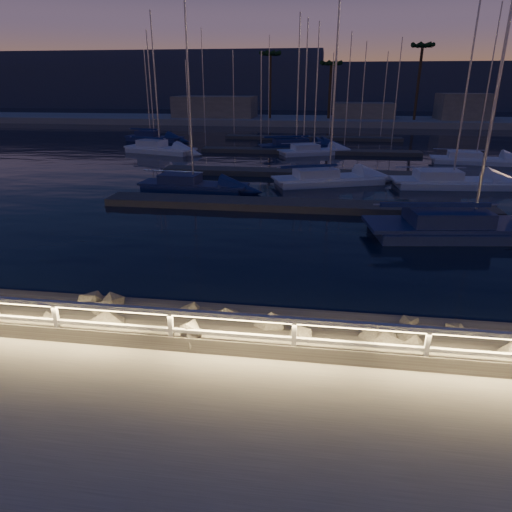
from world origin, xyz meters
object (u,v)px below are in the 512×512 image
object	(u,v)px
guard_rail	(249,326)
sailboat_c	(326,178)
sailboat_d	(467,226)
sailboat_l	(473,159)
sailboat_j	(302,145)
sailboat_f	(191,185)
sailboat_k	(312,151)
sailboat_n	(294,146)
sailboat_e	(158,148)
sailboat_m	(153,137)
sailboat_g	(449,181)

from	to	relation	value
guard_rail	sailboat_c	xyz separation A→B (m)	(1.83, 23.08, -0.95)
sailboat_c	sailboat_d	size ratio (longest dim) A/B	0.81
sailboat_d	sailboat_l	distance (m)	22.53
sailboat_j	sailboat_f	bearing A→B (deg)	-124.20
sailboat_k	sailboat_n	xyz separation A→B (m)	(-1.99, 3.26, 0.05)
sailboat_e	sailboat_c	bearing A→B (deg)	-20.22
guard_rail	sailboat_e	size ratio (longest dim) A/B	3.35
sailboat_n	sailboat_c	bearing A→B (deg)	-99.01
sailboat_j	sailboat_n	size ratio (longest dim) A/B	0.97
sailboat_l	sailboat_m	bearing A→B (deg)	167.28
sailboat_f	sailboat_c	bearing A→B (deg)	26.08
sailboat_g	sailboat_k	xyz separation A→B (m)	(-9.79, 13.86, -0.04)
sailboat_d	sailboat_f	size ratio (longest dim) A/B	1.37
sailboat_g	sailboat_l	world-z (taller)	sailboat_g
sailboat_g	sailboat_j	size ratio (longest dim) A/B	1.08
sailboat_f	sailboat_k	distance (m)	19.16
sailboat_j	sailboat_m	bearing A→B (deg)	148.16
sailboat_g	sailboat_d	bearing A→B (deg)	-104.84
sailboat_c	sailboat_l	world-z (taller)	sailboat_c
sailboat_d	sailboat_g	bearing A→B (deg)	72.58
sailboat_e	sailboat_f	distance (m)	18.42
sailboat_l	sailboat_n	xyz separation A→B (m)	(-16.33, 6.57, 0.05)
sailboat_c	sailboat_g	distance (m)	8.35
sailboat_j	sailboat_l	distance (m)	17.21
sailboat_l	sailboat_d	bearing A→B (deg)	-100.02
sailboat_j	sailboat_l	size ratio (longest dim) A/B	1.00
sailboat_e	sailboat_m	size ratio (longest dim) A/B	1.05
sailboat_f	sailboat_k	size ratio (longest dim) A/B	1.01
sailboat_c	sailboat_f	size ratio (longest dim) A/B	1.11
guard_rail	sailboat_j	world-z (taller)	sailboat_j
sailboat_g	guard_rail	bearing A→B (deg)	-119.08
sailboat_e	guard_rail	bearing A→B (deg)	-50.04
guard_rail	sailboat_n	xyz separation A→B (m)	(-1.60, 40.45, -0.93)
sailboat_e	sailboat_j	size ratio (longest dim) A/B	1.02
sailboat_e	sailboat_j	world-z (taller)	sailboat_e
sailboat_c	sailboat_k	size ratio (longest dim) A/B	1.12
sailboat_n	sailboat_m	bearing A→B (deg)	143.40
sailboat_e	sailboat_l	bearing A→B (deg)	12.99
sailboat_c	sailboat_g	bearing A→B (deg)	-19.21
sailboat_c	sailboat_j	world-z (taller)	sailboat_c
sailboat_d	sailboat_k	size ratio (longest dim) A/B	1.38
sailboat_g	sailboat_f	bearing A→B (deg)	-173.06
sailboat_f	sailboat_m	bearing A→B (deg)	119.34
sailboat_c	sailboat_m	xyz separation A→B (m)	(-21.12, 22.59, 0.02)
sailboat_e	sailboat_l	xyz separation A→B (m)	(29.89, -2.18, -0.07)
guard_rail	sailboat_k	bearing A→B (deg)	89.40
sailboat_k	guard_rail	bearing A→B (deg)	-114.56
sailboat_k	sailboat_g	bearing A→B (deg)	-78.73
sailboat_e	sailboat_n	size ratio (longest dim) A/B	0.99
sailboat_j	sailboat_m	xyz separation A→B (m)	(-18.44, 4.47, 0.02)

